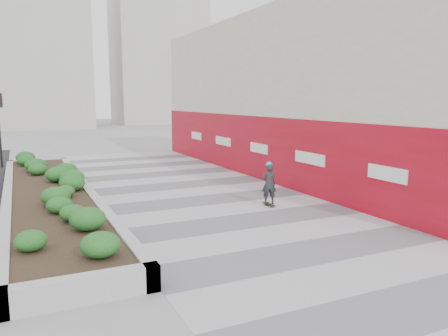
% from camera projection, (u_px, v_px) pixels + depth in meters
% --- Properties ---
extents(ground, '(160.00, 160.00, 0.00)m').
position_uv_depth(ground, '(278.00, 237.00, 12.14)').
color(ground, gray).
rests_on(ground, ground).
extents(walkway, '(8.00, 36.00, 0.01)m').
position_uv_depth(walkway, '(231.00, 212.00, 14.81)').
color(walkway, '#A8A8AD').
rests_on(walkway, ground).
extents(building, '(6.04, 24.08, 8.00)m').
position_uv_depth(building, '(301.00, 96.00, 22.49)').
color(building, beige).
rests_on(building, ground).
extents(planter, '(3.00, 18.00, 0.90)m').
position_uv_depth(planter, '(48.00, 192.00, 16.00)').
color(planter, '#9E9EA0').
rests_on(planter, ground).
extents(traffic_signal_near, '(0.33, 0.28, 4.20)m').
position_uv_depth(traffic_signal_near, '(0.00, 118.00, 24.29)').
color(traffic_signal_near, black).
rests_on(traffic_signal_near, ground).
extents(distant_bldg_north_l, '(16.00, 12.00, 20.00)m').
position_uv_depth(distant_bldg_north_l, '(24.00, 52.00, 57.60)').
color(distant_bldg_north_l, '#ADAAA3').
rests_on(distant_bldg_north_l, ground).
extents(distant_bldg_north_r, '(14.00, 10.00, 24.00)m').
position_uv_depth(distant_bldg_north_r, '(158.00, 48.00, 70.21)').
color(distant_bldg_north_r, '#ADAAA3').
rests_on(distant_bldg_north_r, ground).
extents(manhole_cover, '(0.44, 0.44, 0.01)m').
position_uv_depth(manhole_cover, '(244.00, 210.00, 15.03)').
color(manhole_cover, '#595654').
rests_on(manhole_cover, ground).
extents(skateboarder, '(0.62, 0.74, 1.61)m').
position_uv_depth(skateboarder, '(269.00, 184.00, 15.56)').
color(skateboarder, beige).
rests_on(skateboarder, ground).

